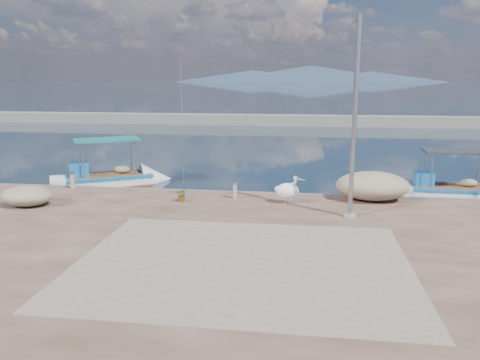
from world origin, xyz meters
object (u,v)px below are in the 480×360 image
(lamp_post, at_px, (354,126))
(bollard_near, at_px, (235,190))
(boat_left, at_px, (108,181))
(pelican, at_px, (288,190))
(boat_right, at_px, (452,193))

(lamp_post, xyz_separation_m, bollard_near, (-4.51, 2.01, -2.92))
(boat_left, height_order, bollard_near, boat_left)
(pelican, xyz_separation_m, bollard_near, (-2.22, 0.53, -0.17))
(boat_left, bearing_deg, bollard_near, -57.20)
(boat_right, bearing_deg, pelican, -149.10)
(boat_right, relative_size, pelican, 4.42)
(boat_left, xyz_separation_m, boat_right, (16.82, -0.20, -0.02))
(boat_left, relative_size, pelican, 4.90)
(lamp_post, height_order, bollard_near, lamp_post)
(boat_right, height_order, bollard_near, boat_right)
(pelican, relative_size, lamp_post, 0.17)
(lamp_post, relative_size, bollard_near, 10.15)
(boat_right, relative_size, lamp_post, 0.77)
(boat_right, distance_m, pelican, 8.52)
(boat_left, relative_size, boat_right, 1.11)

